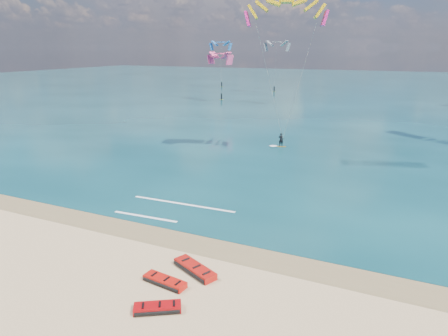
{
  "coord_description": "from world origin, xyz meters",
  "views": [
    {
      "loc": [
        13.13,
        -15.93,
        11.22
      ],
      "look_at": [
        2.39,
        8.0,
        3.3
      ],
      "focal_mm": 32.0,
      "sensor_mm": 36.0,
      "label": 1
    }
  ],
  "objects_px": {
    "packed_kite_mid": "(195,272)",
    "kitesurfer_main": "(284,74)",
    "packed_kite_left": "(165,284)",
    "packed_kite_right": "(158,311)"
  },
  "relations": [
    {
      "from": "packed_kite_left",
      "to": "packed_kite_right",
      "type": "xyz_separation_m",
      "value": [
        0.84,
        -1.94,
        0.0
      ]
    },
    {
      "from": "packed_kite_mid",
      "to": "kitesurfer_main",
      "type": "height_order",
      "value": "kitesurfer_main"
    },
    {
      "from": "packed_kite_mid",
      "to": "packed_kite_right",
      "type": "relative_size",
      "value": 1.29
    },
    {
      "from": "kitesurfer_main",
      "to": "packed_kite_mid",
      "type": "bearing_deg",
      "value": -91.11
    },
    {
      "from": "packed_kite_mid",
      "to": "kitesurfer_main",
      "type": "relative_size",
      "value": 0.17
    },
    {
      "from": "kitesurfer_main",
      "to": "packed_kite_right",
      "type": "bearing_deg",
      "value": -91.88
    },
    {
      "from": "packed_kite_left",
      "to": "packed_kite_right",
      "type": "height_order",
      "value": "packed_kite_right"
    },
    {
      "from": "packed_kite_left",
      "to": "kitesurfer_main",
      "type": "height_order",
      "value": "kitesurfer_main"
    },
    {
      "from": "packed_kite_right",
      "to": "kitesurfer_main",
      "type": "xyz_separation_m",
      "value": [
        -2.78,
        28.45,
        8.61
      ]
    },
    {
      "from": "packed_kite_right",
      "to": "packed_kite_left",
      "type": "bearing_deg",
      "value": 82.7
    }
  ]
}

